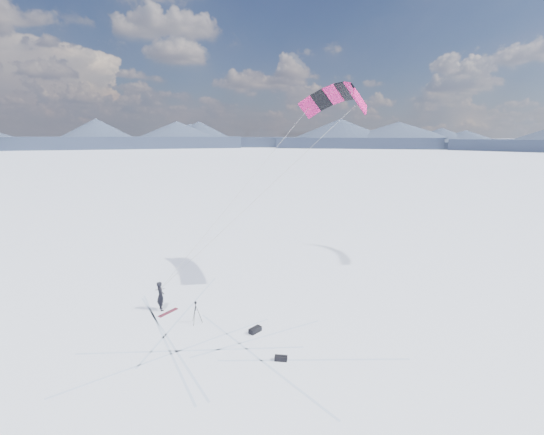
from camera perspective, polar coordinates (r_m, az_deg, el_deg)
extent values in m
plane|color=white|center=(22.98, -8.20, -16.70)|extent=(1800.00, 1800.00, 0.00)
cube|color=#1D2839|center=(336.45, 26.29, 9.42)|extent=(142.83, 132.24, 6.20)
cone|color=#1D2839|center=(336.39, 26.34, 9.94)|extent=(90.28, 90.28, 8.00)
cube|color=#1D2839|center=(339.06, 10.60, 10.44)|extent=(155.14, 103.25, 6.20)
cone|color=#1D2839|center=(339.01, 10.62, 10.96)|extent=(84.80, 84.80, 8.00)
cube|color=#1D2839|center=(340.23, -5.08, 10.60)|extent=(154.88, 65.89, 6.20)
cone|color=#1D2839|center=(340.17, -5.09, 11.12)|extent=(72.46, 72.46, 8.00)
cube|color=#1D2839|center=(339.85, -20.71, 9.89)|extent=(154.88, 65.89, 6.20)
cone|color=#1D2839|center=(339.79, -20.74, 10.41)|extent=(72.46, 72.46, 8.00)
cube|color=#A7BAD5|center=(19.84, -22.87, -22.64)|extent=(6.00, 0.12, 0.01)
cube|color=#A7BAD5|center=(21.54, -17.09, -19.23)|extent=(3.52, 7.29, 0.01)
cube|color=#A7BAD5|center=(23.46, -12.39, -16.21)|extent=(6.45, 7.79, 0.01)
cube|color=#A7BAD5|center=(25.56, -8.54, -13.59)|extent=(11.66, 3.07, 0.01)
cube|color=#A7BAD5|center=(20.76, -2.23, -19.93)|extent=(1.27, 5.91, 0.01)
cube|color=#A7BAD5|center=(23.02, 1.00, -16.49)|extent=(6.52, 4.83, 0.01)
cube|color=#A7BAD5|center=(25.40, 3.55, -13.64)|extent=(8.85, 4.87, 0.01)
cube|color=#A7BAD5|center=(19.78, -20.04, -22.52)|extent=(0.79, 11.99, 0.01)
imported|color=black|center=(26.74, -15.72, -12.74)|extent=(0.63, 0.79, 1.90)
cube|color=maroon|center=(26.21, -14.80, -13.16)|extent=(1.24, 1.22, 0.04)
cylinder|color=black|center=(24.32, -10.52, -13.55)|extent=(0.39, 0.04, 1.17)
cylinder|color=black|center=(24.45, -11.20, -13.43)|extent=(0.23, 0.35, 1.17)
cylinder|color=black|center=(24.17, -11.16, -13.75)|extent=(0.21, 0.36, 1.17)
cylinder|color=black|center=(24.14, -11.00, -12.70)|extent=(0.04, 0.04, 0.35)
cube|color=black|center=(24.05, -11.02, -12.20)|extent=(0.07, 0.07, 0.05)
cube|color=black|center=(24.01, -11.03, -12.00)|extent=(0.13, 0.09, 0.10)
cylinder|color=black|center=(24.09, -11.04, -11.91)|extent=(0.07, 0.10, 0.07)
cube|color=black|center=(23.14, -2.46, -15.96)|extent=(0.82, 0.73, 0.28)
cylinder|color=black|center=(23.07, -2.46, -15.61)|extent=(0.62, 0.48, 0.07)
cube|color=black|center=(20.68, 1.30, -19.70)|extent=(0.69, 0.51, 0.23)
cylinder|color=black|center=(20.61, 1.30, -19.38)|extent=(0.58, 0.28, 0.07)
cube|color=#C1145E|center=(26.45, 12.60, 16.10)|extent=(1.52, 1.16, 1.73)
cube|color=black|center=(27.50, 12.42, 16.98)|extent=(1.30, 1.30, 1.57)
cube|color=#C1145E|center=(28.60, 11.65, 17.45)|extent=(1.10, 1.35, 1.38)
cube|color=black|center=(29.63, 10.43, 17.51)|extent=(1.32, 1.35, 1.18)
cube|color=#C1145E|center=(30.52, 8.89, 17.19)|extent=(1.52, 1.29, 1.38)
cube|color=black|center=(31.21, 7.19, 16.53)|extent=(1.69, 1.15, 1.57)
cube|color=#C1145E|center=(31.65, 5.44, 15.60)|extent=(1.81, 0.92, 1.73)
cylinder|color=gray|center=(24.86, -1.75, 3.23)|extent=(12.85, 0.46, 11.63)
cylinder|color=gray|center=(27.73, -4.33, 4.11)|extent=(11.54, 5.71, 11.63)
cylinder|color=black|center=(26.20, -15.89, -9.97)|extent=(0.54, 0.15, 0.03)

